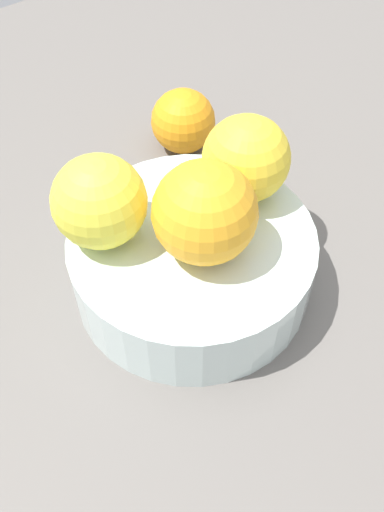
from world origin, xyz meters
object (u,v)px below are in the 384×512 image
Objects in this scene: orange_in_bowl_2 at (246,159)px; orange_loose_0 at (183,121)px; orange_in_bowl_1 at (99,202)px; orange_in_bowl_0 at (204,213)px; fruit_bowl at (192,262)px.

orange_loose_0 is (-13.52, 4.00, -6.18)cm from orange_in_bowl_2.
orange_in_bowl_1 is at bearing -56.39° from orange_loose_0.
orange_in_bowl_0 is at bearing -32.87° from orange_loose_0.
orange_in_bowl_1 is at bearing -138.62° from orange_in_bowl_0.
orange_in_bowl_2 is (-1.37, 6.52, 6.65)cm from fruit_bowl.
orange_in_bowl_0 reaches higher than orange_in_bowl_2.
orange_loose_0 is at bearing 144.72° from fruit_bowl.
orange_loose_0 is (-10.47, 15.76, -6.23)cm from orange_in_bowl_1.
orange_in_bowl_0 is at bearing -1.61° from fruit_bowl.
fruit_bowl is 2.54× the size of orange_in_bowl_0.
fruit_bowl is 7.14cm from orange_in_bowl_0.
orange_in_bowl_2 reaches higher than orange_loose_0.
fruit_bowl is 2.98× the size of orange_loose_0.
orange_loose_0 is at bearing 147.13° from orange_in_bowl_0.
fruit_bowl is at bearing -35.28° from orange_loose_0.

